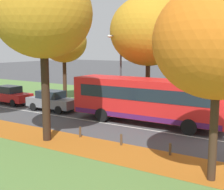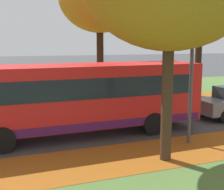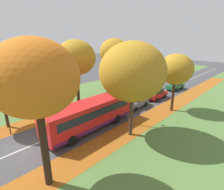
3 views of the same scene
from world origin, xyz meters
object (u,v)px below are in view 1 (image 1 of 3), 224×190
tree_right_mid (64,42)px  bollard_third (121,140)px  tree_left_near (43,14)px  tree_left_nearest (218,41)px  streetlamp_right (119,64)px  car_grey_lead (52,101)px  bus (148,99)px  bollard_fourth (80,132)px  tree_right_near (149,31)px  car_red_following (10,95)px  bollard_second (170,149)px

tree_right_mid → bollard_third: tree_right_mid is taller
tree_left_near → tree_left_nearest: bearing=-92.6°
bollard_third → streetlamp_right: (7.20, 4.52, 3.44)m
streetlamp_right → car_grey_lead: streetlamp_right is taller
bollard_third → bus: (4.92, 0.86, 1.40)m
tree_left_near → bollard_fourth: (1.42, -1.20, -6.46)m
tree_right_near → bus: (-3.83, -1.90, -4.59)m
tree_right_near → tree_right_mid: (0.16, 8.75, -0.78)m
tree_left_near → car_red_following: size_ratio=2.17×
tree_left_nearest → bollard_second: tree_left_nearest is taller
tree_left_nearest → tree_right_mid: bearing=57.2°
bus → tree_right_near: bearing=26.4°
tree_right_near → streetlamp_right: tree_right_near is taller
tree_right_mid → bus: 11.99m
streetlamp_right → car_grey_lead: size_ratio=1.41×
bus → car_grey_lead: (-0.20, 8.41, -0.89)m
tree_right_mid → bollard_second: size_ratio=12.55×
bollard_second → bollard_third: size_ratio=0.99×
bollard_second → bollard_third: 2.73m
tree_left_nearest → streetlamp_right: 13.29m
car_grey_lead → bollard_third: bearing=-117.0°
car_red_following → tree_right_mid: bearing=-37.2°
tree_right_near → bollard_third: bearing=-162.5°
bus → tree_left_near: bearing=154.1°
bollard_third → streetlamp_right: 9.17m
tree_left_near → bus: tree_left_near is taller
tree_right_near → bollard_second: size_ratio=15.17×
car_red_following → bollard_third: bearing=-108.7°
tree_left_nearest → car_red_following: tree_left_nearest is taller
streetlamp_right → bollard_fourth: bearing=-166.0°
tree_left_nearest → streetlamp_right: tree_left_nearest is taller
tree_left_nearest → car_red_following: size_ratio=1.77×
bollard_second → streetlamp_right: 10.82m
car_red_following → streetlamp_right: bearing=-77.1°
tree_left_nearest → tree_right_near: (10.56, 7.88, 0.99)m
bollard_third → tree_left_nearest: bearing=-109.5°
tree_left_nearest → car_grey_lead: (6.54, 14.39, -4.49)m
tree_left_nearest → tree_right_near: size_ratio=0.83×
tree_left_near → tree_right_mid: bearing=36.4°
tree_right_mid → bollard_third: 15.46m
tree_right_mid → bollard_fourth: size_ratio=12.22×
streetlamp_right → bus: (-2.27, -3.66, -2.03)m
tree_right_near → bus: bearing=-153.6°
bollard_second → car_grey_lead: 12.93m
bollard_third → streetlamp_right: bearing=32.1°
bollard_second → bollard_third: (0.06, 2.73, 0.00)m
bollard_third → bollard_fourth: size_ratio=0.98×
bollard_second → car_red_following: 17.98m
bollard_fourth → car_red_following: (4.88, 11.82, 0.51)m
car_grey_lead → bollard_fourth: bearing=-125.7°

